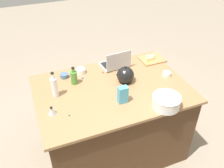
# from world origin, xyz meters

# --- Properties ---
(ground_plane) EXTENTS (12.00, 12.00, 0.00)m
(ground_plane) POSITION_xyz_m (0.00, 0.00, 0.00)
(ground_plane) COLOR gray
(island_counter) EXTENTS (1.53, 1.06, 0.90)m
(island_counter) POSITION_xyz_m (0.00, 0.00, 0.45)
(island_counter) COLOR #4C331E
(island_counter) RESTS_ON ground
(laptop) EXTENTS (0.33, 0.25, 0.22)m
(laptop) POSITION_xyz_m (-0.19, -0.36, 0.95)
(laptop) COLOR #B7B7BC
(laptop) RESTS_ON island_counter
(mixing_bowl_large) EXTENTS (0.26, 0.26, 0.12)m
(mixing_bowl_large) POSITION_xyz_m (-0.35, 0.44, 0.96)
(mixing_bowl_large) COLOR white
(mixing_bowl_large) RESTS_ON island_counter
(bottle_olive) EXTENTS (0.07, 0.07, 0.19)m
(bottle_olive) POSITION_xyz_m (0.33, -0.22, 0.98)
(bottle_olive) COLOR #4C8C38
(bottle_olive) RESTS_ON island_counter
(bottle_vinegar) EXTENTS (0.06, 0.06, 0.27)m
(bottle_vinegar) POSITION_xyz_m (0.55, -0.09, 1.01)
(bottle_vinegar) COLOR white
(bottle_vinegar) RESTS_ON island_counter
(kettle) EXTENTS (0.21, 0.18, 0.20)m
(kettle) POSITION_xyz_m (-0.17, -0.05, 0.98)
(kettle) COLOR black
(kettle) RESTS_ON island_counter
(cutting_board) EXTENTS (0.28, 0.23, 0.02)m
(cutting_board) POSITION_xyz_m (-0.66, -0.34, 0.91)
(cutting_board) COLOR #AD7F4C
(cutting_board) RESTS_ON island_counter
(butter_stick_left) EXTENTS (0.11, 0.04, 0.04)m
(butter_stick_left) POSITION_xyz_m (-0.64, -0.37, 0.94)
(butter_stick_left) COLOR #F4E58C
(butter_stick_left) RESTS_ON cutting_board
(butter_stick_right) EXTENTS (0.11, 0.05, 0.04)m
(butter_stick_right) POSITION_xyz_m (-0.61, -0.32, 0.94)
(butter_stick_right) COLOR #F4E58C
(butter_stick_right) RESTS_ON cutting_board
(ramekin_small) EXTENTS (0.10, 0.10, 0.05)m
(ramekin_small) POSITION_xyz_m (0.21, -0.39, 0.93)
(ramekin_small) COLOR white
(ramekin_small) RESTS_ON island_counter
(ramekin_medium) EXTENTS (0.09, 0.09, 0.04)m
(ramekin_medium) POSITION_xyz_m (0.40, -0.37, 0.92)
(ramekin_medium) COLOR slate
(ramekin_medium) RESTS_ON island_counter
(ramekin_wide) EXTENTS (0.09, 0.09, 0.04)m
(ramekin_wide) POSITION_xyz_m (-0.64, 0.01, 0.92)
(ramekin_wide) COLOR white
(ramekin_wide) RESTS_ON island_counter
(kitchen_timer) EXTENTS (0.07, 0.07, 0.08)m
(kitchen_timer) POSITION_xyz_m (0.63, 0.16, 0.94)
(kitchen_timer) COLOR #B2B2B7
(kitchen_timer) RESTS_ON island_counter
(candy_bag) EXTENTS (0.09, 0.06, 0.17)m
(candy_bag) POSITION_xyz_m (-0.01, 0.24, 0.99)
(candy_bag) COLOR #4CA5CC
(candy_bag) RESTS_ON island_counter
(candy_0) EXTENTS (0.02, 0.02, 0.02)m
(candy_0) POSITION_xyz_m (0.23, -0.27, 0.91)
(candy_0) COLOR blue
(candy_0) RESTS_ON island_counter
(candy_2) EXTENTS (0.02, 0.02, 0.02)m
(candy_2) POSITION_xyz_m (-0.48, 0.40, 0.91)
(candy_2) COLOR orange
(candy_2) RESTS_ON island_counter
(candy_3) EXTENTS (0.01, 0.01, 0.01)m
(candy_3) POSITION_xyz_m (0.50, 0.24, 0.91)
(candy_3) COLOR green
(candy_3) RESTS_ON island_counter
(candy_4) EXTENTS (0.02, 0.02, 0.02)m
(candy_4) POSITION_xyz_m (-0.01, -0.30, 0.91)
(candy_4) COLOR red
(candy_4) RESTS_ON island_counter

